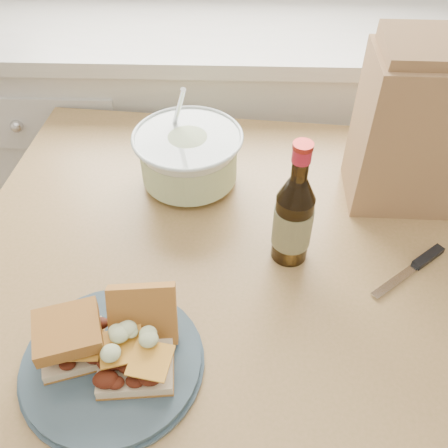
{
  "coord_description": "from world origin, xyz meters",
  "views": [
    {
      "loc": [
        0.11,
        0.24,
        1.52
      ],
      "look_at": [
        0.09,
        0.88,
        0.89
      ],
      "focal_mm": 40.0,
      "sensor_mm": 36.0,
      "label": 1
    }
  ],
  "objects_px": {
    "coleslaw_bowl": "(189,159)",
    "paper_bag": "(421,132)",
    "beer_bottle": "(293,218)",
    "dining_table": "(214,298)",
    "plate": "(112,362)"
  },
  "relations": [
    {
      "from": "coleslaw_bowl",
      "to": "paper_bag",
      "type": "xyz_separation_m",
      "value": [
        0.46,
        -0.03,
        0.1
      ]
    },
    {
      "from": "coleslaw_bowl",
      "to": "beer_bottle",
      "type": "height_order",
      "value": "beer_bottle"
    },
    {
      "from": "dining_table",
      "to": "paper_bag",
      "type": "bearing_deg",
      "value": 31.78
    },
    {
      "from": "coleslaw_bowl",
      "to": "paper_bag",
      "type": "height_order",
      "value": "paper_bag"
    },
    {
      "from": "dining_table",
      "to": "paper_bag",
      "type": "distance_m",
      "value": 0.53
    },
    {
      "from": "plate",
      "to": "beer_bottle",
      "type": "distance_m",
      "value": 0.39
    },
    {
      "from": "dining_table",
      "to": "coleslaw_bowl",
      "type": "distance_m",
      "value": 0.3
    },
    {
      "from": "beer_bottle",
      "to": "dining_table",
      "type": "bearing_deg",
      "value": 174.18
    },
    {
      "from": "coleslaw_bowl",
      "to": "beer_bottle",
      "type": "xyz_separation_m",
      "value": [
        0.21,
        -0.21,
        0.04
      ]
    },
    {
      "from": "dining_table",
      "to": "paper_bag",
      "type": "relative_size",
      "value": 3.32
    },
    {
      "from": "plate",
      "to": "coleslaw_bowl",
      "type": "height_order",
      "value": "coleslaw_bowl"
    },
    {
      "from": "dining_table",
      "to": "beer_bottle",
      "type": "relative_size",
      "value": 4.1
    },
    {
      "from": "coleslaw_bowl",
      "to": "beer_bottle",
      "type": "relative_size",
      "value": 0.91
    },
    {
      "from": "dining_table",
      "to": "plate",
      "type": "distance_m",
      "value": 0.3
    },
    {
      "from": "dining_table",
      "to": "coleslaw_bowl",
      "type": "xyz_separation_m",
      "value": [
        -0.06,
        0.23,
        0.18
      ]
    }
  ]
}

